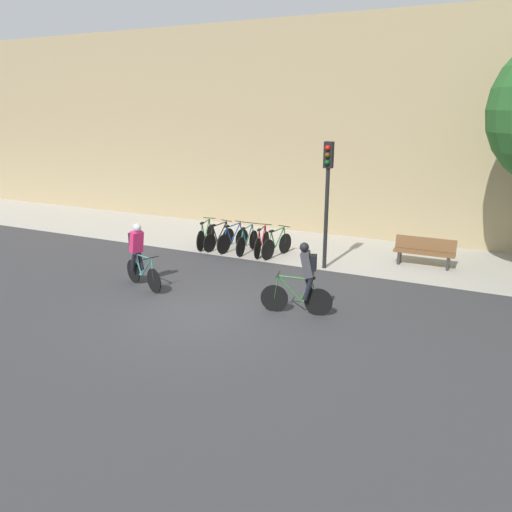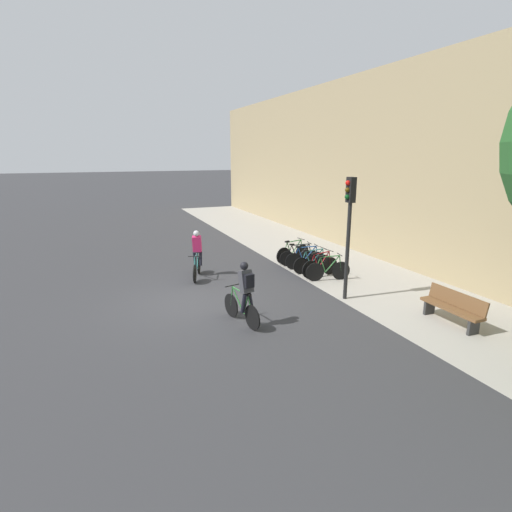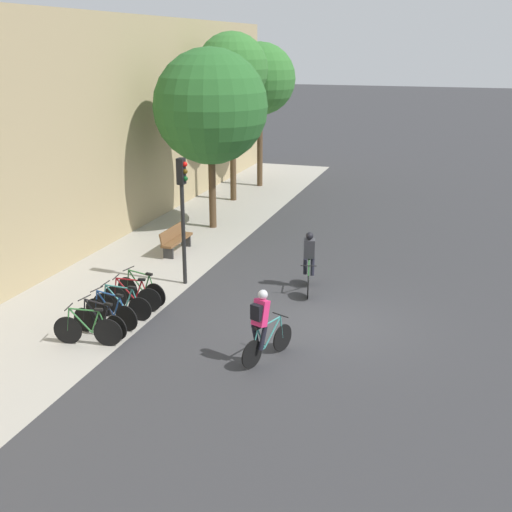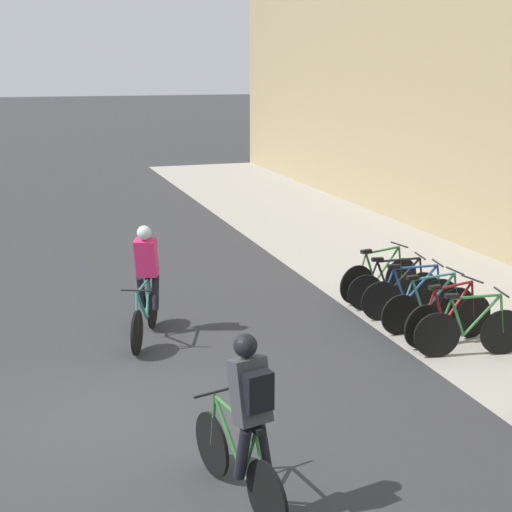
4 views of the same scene
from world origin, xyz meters
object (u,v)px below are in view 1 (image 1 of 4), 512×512
at_px(parked_bike_4, 262,243).
at_px(bench, 424,251).
at_px(parked_bike_1, 219,238).
at_px(parked_bike_2, 233,239).
at_px(parked_bike_3, 247,241).
at_px(parked_bike_0, 206,236).
at_px(cyclist_grey, 304,277).
at_px(parked_bike_5, 277,245).
at_px(cyclist_pink, 139,253).
at_px(traffic_light_pole, 327,183).

bearing_deg(parked_bike_4, bench, 11.57).
bearing_deg(bench, parked_bike_1, -171.19).
bearing_deg(parked_bike_2, parked_bike_4, 0.02).
bearing_deg(parked_bike_3, parked_bike_1, 180.00).
bearing_deg(parked_bike_0, cyclist_grey, -38.63).
height_order(cyclist_grey, parked_bike_0, cyclist_grey).
distance_m(parked_bike_1, parked_bike_4, 1.66).
relative_size(parked_bike_4, bench, 0.90).
bearing_deg(cyclist_grey, parked_bike_1, 138.27).
xyz_separation_m(cyclist_grey, parked_bike_2, (-4.17, 4.21, -0.54)).
bearing_deg(cyclist_grey, parked_bike_5, 120.81).
xyz_separation_m(cyclist_pink, bench, (6.87, 5.33, -0.47)).
xyz_separation_m(cyclist_pink, cyclist_grey, (4.81, 0.07, 0.00)).
bearing_deg(parked_bike_5, bench, 12.92).
bearing_deg(bench, traffic_light_pole, -150.10).
relative_size(parked_bike_0, bench, 0.93).
bearing_deg(parked_bike_5, parked_bike_4, 180.00).
bearing_deg(parked_bike_0, parked_bike_4, -0.00).
height_order(parked_bike_4, parked_bike_5, parked_bike_5).
bearing_deg(parked_bike_4, parked_bike_1, -179.96).
xyz_separation_m(parked_bike_2, bench, (6.23, 1.05, 0.07)).
relative_size(cyclist_grey, parked_bike_4, 1.07).
relative_size(parked_bike_1, traffic_light_pole, 0.43).
height_order(cyclist_grey, parked_bike_1, cyclist_grey).
distance_m(cyclist_pink, parked_bike_0, 4.34).
relative_size(parked_bike_2, parked_bike_5, 1.01).
bearing_deg(bench, cyclist_grey, -111.42).
relative_size(parked_bike_1, bench, 0.90).
height_order(cyclist_pink, parked_bike_5, cyclist_pink).
bearing_deg(bench, parked_bike_2, -170.44).
height_order(parked_bike_1, parked_bike_3, parked_bike_3).
xyz_separation_m(parked_bike_5, bench, (4.57, 1.05, 0.07)).
bearing_deg(parked_bike_3, cyclist_pink, -105.57).
bearing_deg(parked_bike_2, parked_bike_5, 0.01).
height_order(parked_bike_1, parked_bike_5, parked_bike_5).
bearing_deg(parked_bike_5, parked_bike_1, -179.97).
bearing_deg(traffic_light_pole, cyclist_pink, -137.69).
relative_size(cyclist_grey, parked_bike_3, 1.04).
bearing_deg(parked_bike_5, parked_bike_2, -179.99).
distance_m(cyclist_grey, bench, 5.67).
relative_size(parked_bike_1, parked_bike_3, 0.97).
xyz_separation_m(parked_bike_0, traffic_light_pole, (4.59, -0.53, 2.24)).
distance_m(cyclist_grey, parked_bike_5, 4.93).
bearing_deg(cyclist_pink, traffic_light_pole, 42.31).
relative_size(cyclist_pink, parked_bike_5, 1.07).
relative_size(parked_bike_1, parked_bike_4, 1.00).
bearing_deg(cyclist_pink, parked_bike_5, 61.82).
height_order(parked_bike_3, bench, parked_bike_3).
distance_m(cyclist_grey, parked_bike_3, 5.57).
distance_m(cyclist_pink, bench, 8.71).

